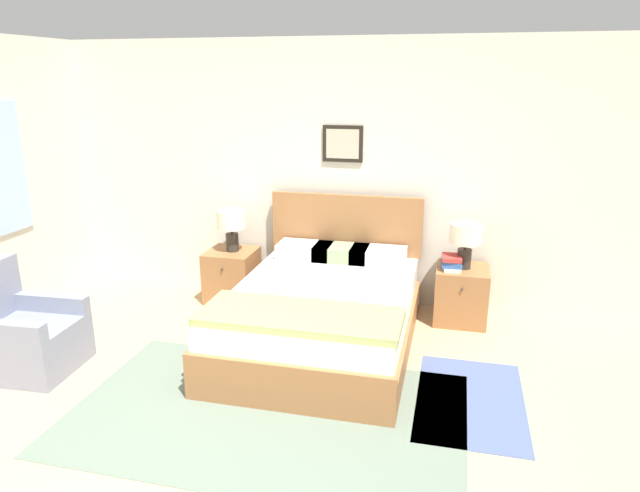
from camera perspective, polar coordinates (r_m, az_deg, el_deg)
ground_plane at (r=3.59m, az=-10.92°, el=-22.33°), size 16.00×16.00×0.00m
wall_back at (r=5.73m, az=0.81°, el=7.21°), size 7.87×0.09×2.60m
area_rug_main at (r=4.13m, az=-5.32°, el=-16.25°), size 2.70×1.67×0.01m
area_rug_bedside at (r=4.38m, az=14.79°, el=-14.64°), size 0.76×1.21×0.01m
bed at (r=4.91m, az=0.27°, el=-6.64°), size 1.51×2.13×1.13m
armchair at (r=5.10m, az=-27.63°, el=-7.97°), size 0.77×0.69×0.85m
nightstand_near_window at (r=5.97m, az=-8.78°, el=-2.89°), size 0.48×0.51×0.53m
nightstand_by_door at (r=5.55m, az=13.93°, el=-4.73°), size 0.48×0.51×0.53m
table_lamp_near_window at (r=5.81m, az=-8.85°, el=2.30°), size 0.29×0.29×0.42m
table_lamp_by_door at (r=5.39m, az=14.37°, el=0.83°), size 0.29×0.29×0.42m
book_thick_bottom at (r=5.41m, az=12.99°, el=-2.09°), size 0.18×0.27×0.03m
book_hardcover_middle at (r=5.40m, az=13.01°, el=-1.81°), size 0.20×0.23×0.03m
book_novel_upper at (r=5.40m, az=13.03°, el=-1.50°), size 0.17×0.21×0.03m
book_slim_near_top at (r=5.38m, az=13.06°, el=-1.14°), size 0.19×0.23×0.04m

